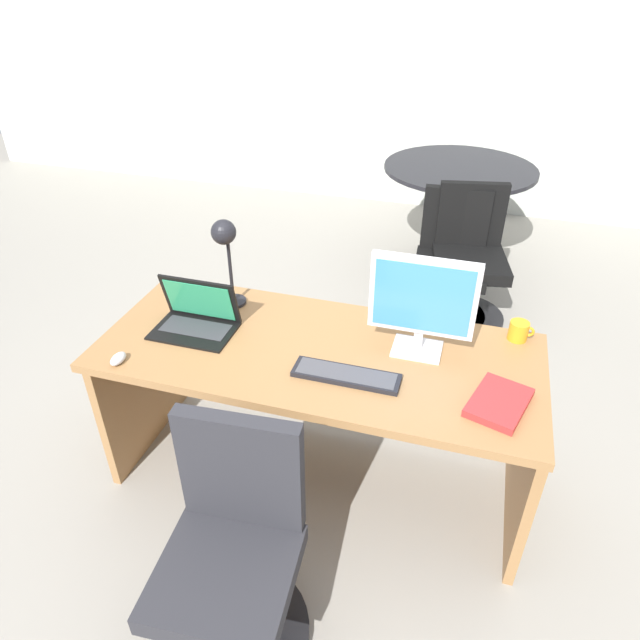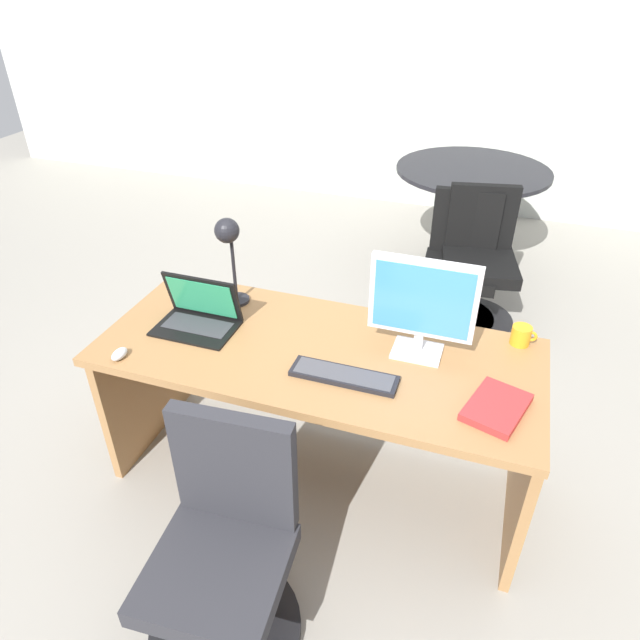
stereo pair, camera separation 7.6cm
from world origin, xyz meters
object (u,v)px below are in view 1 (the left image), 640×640
Objects in this scene: laptop at (197,313)px; meeting_table at (457,190)px; desk at (321,380)px; desk_lamp at (225,244)px; meeting_chair_far at (468,267)px; book at (499,402)px; keyboard at (346,375)px; mouse at (118,359)px; coffee_mug at (519,331)px; meeting_chair_near at (449,270)px; monitor at (423,300)px; office_chair at (233,563)px.

laptop reaches higher than meeting_table.
desk is 4.28× the size of desk_lamp.
meeting_chair_far is at bearing -78.77° from meeting_table.
book is at bearing -16.52° from desk_lamp.
desk is 2.05× the size of meeting_chair_far.
keyboard is at bearing -12.91° from laptop.
meeting_table is (0.85, 2.32, -0.48)m from desk_lamp.
desk_lamp is 0.48× the size of meeting_chair_far.
meeting_chair_far is (0.54, 1.61, -0.17)m from desk.
desk is 21.56× the size of mouse.
coffee_mug reaches higher than book.
meeting_chair_near is (0.98, 1.63, -0.47)m from laptop.
monitor is at bearing -6.76° from desk_lamp.
desk is 4.32× the size of monitor.
desk is at bearing -108.55° from meeting_chair_far.
desk is 4.38× the size of keyboard.
meeting_table is 1.29× the size of meeting_chair_far.
desk_lamp reaches higher than meeting_chair_near.
desk is 0.73m from desk_lamp.
meeting_chair_near is (0.03, 1.53, -0.65)m from monitor.
desk is at bearing 129.35° from keyboard.
laptop is 1.15× the size of book.
monitor is 1.23m from mouse.
desk_lamp is at bearing 112.49° from office_chair.
monitor is 0.97m from laptop.
meeting_chair_near is (-0.31, 1.79, -0.42)m from book.
mouse is 0.20× the size of desk_lamp.
office_chair is (0.47, -0.79, -0.47)m from laptop.
meeting_chair_near is at bearing -173.10° from meeting_chair_far.
laptop is 0.41× the size of meeting_chair_near.
desk_lamp is at bearing 163.48° from book.
meeting_chair_near is at bearing 99.72° from book.
monitor is at bearing 47.44° from keyboard.
desk is 5.26× the size of laptop.
mouse is 0.91m from office_chair.
laptop is 0.81× the size of desk_lamp.
meeting_chair_near is at bearing 59.33° from mouse.
laptop is at bearing 167.09° from keyboard.
book is (1.22, -0.36, -0.30)m from desk_lamp.
meeting_chair_near is (-0.37, 1.33, -0.45)m from coffee_mug.
keyboard is 0.92m from mouse.
meeting_table is (0.21, 2.68, -0.18)m from keyboard.
desk_lamp is 0.49× the size of office_chair.
laptop is 4.10× the size of mouse.
office_chair is 2.47m from meeting_chair_near.
laptop reaches higher than desk.
desk_lamp is (-0.48, 0.16, 0.52)m from desk.
coffee_mug reaches higher than keyboard.
monitor is at bearing 20.61° from mouse.
meeting_table is 0.92m from meeting_chair_far.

